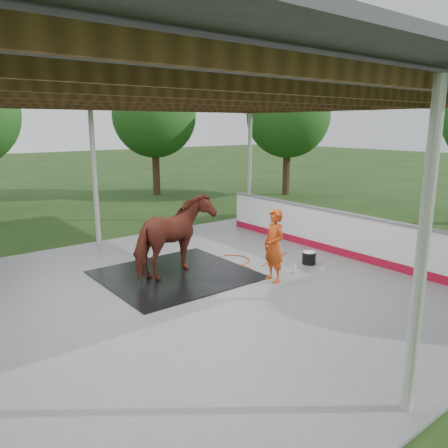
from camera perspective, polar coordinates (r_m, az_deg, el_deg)
ground at (r=9.03m, az=-4.45°, el=-9.23°), size 100.00×100.00×0.00m
concrete_slab at (r=9.02m, az=-4.45°, el=-9.08°), size 12.00×10.00×0.05m
pavilion_structure at (r=8.39m, az=-4.94°, el=16.74°), size 12.60×10.60×4.05m
dasher_board at (r=11.89m, az=14.30°, el=-1.15°), size 0.16×8.00×1.15m
tree_belt at (r=9.30m, az=-6.46°, el=15.23°), size 28.00×28.00×5.80m
rubber_mat at (r=10.05m, az=-6.34°, el=-6.57°), size 3.16×2.96×0.02m
horse at (r=9.79m, az=-6.46°, el=-1.64°), size 2.28×1.57×1.76m
handler at (r=9.46m, az=6.58°, el=-2.84°), size 0.44×0.62×1.59m
wash_bucket at (r=10.91m, az=11.04°, el=-4.34°), size 0.33×0.33×0.31m
soap_bottle_a at (r=10.19m, az=9.18°, el=-5.67°), size 0.13×0.13×0.26m
soap_bottle_b at (r=10.37m, az=12.82°, el=-5.75°), size 0.11×0.11×0.18m
hose_coil at (r=10.59m, az=1.27°, el=-5.46°), size 2.58×1.63×0.02m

